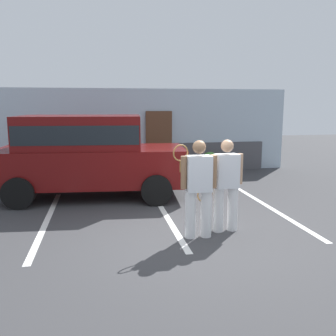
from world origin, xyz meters
TOP-DOWN VIEW (x-y plane):
  - ground_plane at (0.00, 0.00)m, footprint 40.00×40.00m
  - parking_stripe_0 at (-2.60, 1.50)m, footprint 0.12×4.40m
  - parking_stripe_1 at (-0.17, 1.50)m, footprint 0.12×4.40m
  - parking_stripe_2 at (2.26, 1.50)m, footprint 0.12×4.40m
  - house_frontage at (0.01, 6.62)m, footprint 10.17×0.40m
  - parked_suv at (-1.82, 3.31)m, footprint 4.74×2.48m
  - tennis_player_man at (0.15, 0.02)m, footprint 0.78×0.27m
  - tennis_player_woman at (0.73, 0.25)m, footprint 0.89×0.29m
  - potted_plant_by_porch at (2.07, 5.56)m, footprint 0.59×0.59m

SIDE VIEW (x-z plane):
  - ground_plane at x=0.00m, z-range 0.00..0.00m
  - parking_stripe_0 at x=-2.60m, z-range 0.00..0.01m
  - parking_stripe_1 at x=-0.17m, z-range 0.00..0.01m
  - parking_stripe_2 at x=2.26m, z-range 0.00..0.01m
  - potted_plant_by_porch at x=2.07m, z-range 0.04..0.82m
  - tennis_player_woman at x=0.73m, z-range 0.03..1.73m
  - tennis_player_man at x=0.15m, z-range 0.04..1.76m
  - parked_suv at x=-1.82m, z-range 0.12..2.17m
  - house_frontage at x=0.01m, z-range -0.09..2.76m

